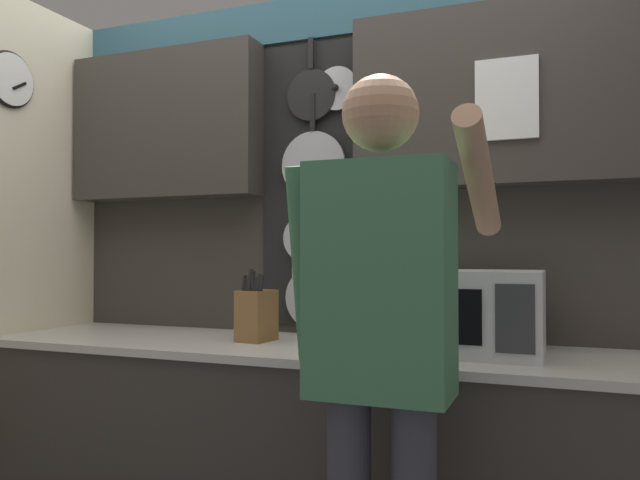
# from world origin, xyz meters

# --- Properties ---
(base_cabinet_counter) EXTENTS (2.57, 0.65, 0.88)m
(base_cabinet_counter) POSITION_xyz_m (0.00, -0.00, 0.44)
(base_cabinet_counter) COLOR #38332D
(base_cabinet_counter) RESTS_ON ground_plane
(back_wall_unit) EXTENTS (3.14, 0.22, 2.35)m
(back_wall_unit) POSITION_xyz_m (0.01, 0.29, 1.47)
(back_wall_unit) COLOR #38332D
(back_wall_unit) RESTS_ON ground_plane
(microwave) EXTENTS (0.53, 0.37, 0.28)m
(microwave) POSITION_xyz_m (0.58, 0.01, 1.03)
(microwave) COLOR silver
(microwave) RESTS_ON base_cabinet_counter
(knife_block) EXTENTS (0.13, 0.16, 0.28)m
(knife_block) POSITION_xyz_m (-0.22, 0.01, 0.99)
(knife_block) COLOR brown
(knife_block) RESTS_ON base_cabinet_counter
(utensil_crock) EXTENTS (0.13, 0.13, 0.33)m
(utensil_crock) POSITION_xyz_m (0.13, 0.02, 0.97)
(utensil_crock) COLOR white
(utensil_crock) RESTS_ON base_cabinet_counter
(person) EXTENTS (0.54, 0.62, 1.71)m
(person) POSITION_xyz_m (0.44, -0.54, 1.02)
(person) COLOR #383842
(person) RESTS_ON ground_plane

